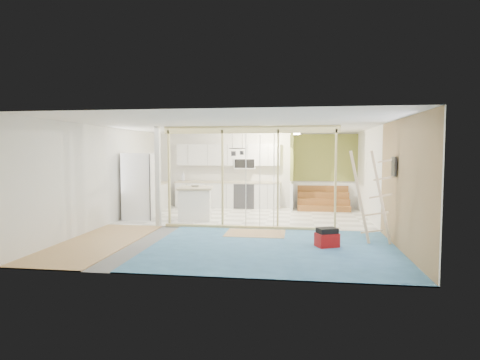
# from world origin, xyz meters

# --- Properties ---
(room) EXTENTS (7.01, 8.01, 2.61)m
(room) POSITION_xyz_m (0.00, 0.00, 1.30)
(room) COLOR slate
(room) RESTS_ON ground
(floor_overlays) EXTENTS (7.00, 8.00, 0.03)m
(floor_overlays) POSITION_xyz_m (0.07, 0.06, 0.01)
(floor_overlays) COLOR white
(floor_overlays) RESTS_ON room
(stud_frame) EXTENTS (4.66, 0.14, 2.60)m
(stud_frame) POSITION_xyz_m (-0.27, -0.00, 1.61)
(stud_frame) COLOR #D2C580
(stud_frame) RESTS_ON room
(base_cabinets) EXTENTS (4.45, 2.24, 0.93)m
(base_cabinets) POSITION_xyz_m (-1.61, 3.36, 0.47)
(base_cabinets) COLOR silver
(base_cabinets) RESTS_ON room
(upper_cabinets) EXTENTS (3.60, 0.41, 0.85)m
(upper_cabinets) POSITION_xyz_m (-0.84, 3.82, 1.82)
(upper_cabinets) COLOR silver
(upper_cabinets) RESTS_ON room
(green_partition) EXTENTS (2.25, 1.51, 2.60)m
(green_partition) POSITION_xyz_m (2.04, 3.66, 0.94)
(green_partition) COLOR olive
(green_partition) RESTS_ON room
(pot_rack) EXTENTS (0.52, 0.52, 0.72)m
(pot_rack) POSITION_xyz_m (-0.31, 1.89, 2.00)
(pot_rack) COLOR black
(pot_rack) RESTS_ON room
(sheathing_panel) EXTENTS (0.02, 4.00, 2.60)m
(sheathing_panel) POSITION_xyz_m (3.48, -2.00, 1.30)
(sheathing_panel) COLOR tan
(sheathing_panel) RESTS_ON room
(electrical_panel) EXTENTS (0.04, 0.30, 0.40)m
(electrical_panel) POSITION_xyz_m (3.43, -1.40, 1.65)
(electrical_panel) COLOR #343539
(electrical_panel) RESTS_ON room
(ceiling_light) EXTENTS (0.32, 0.32, 0.08)m
(ceiling_light) POSITION_xyz_m (1.40, 3.00, 2.54)
(ceiling_light) COLOR #FFEABF
(ceiling_light) RESTS_ON room
(fridge) EXTENTS (0.95, 0.92, 1.91)m
(fridge) POSITION_xyz_m (-3.05, 1.07, 0.96)
(fridge) COLOR white
(fridge) RESTS_ON room
(island) EXTENTS (1.12, 1.12, 0.95)m
(island) POSITION_xyz_m (-1.40, 1.10, 0.47)
(island) COLOR white
(island) RESTS_ON room
(bowl) EXTENTS (0.35, 0.35, 0.07)m
(bowl) POSITION_xyz_m (-1.43, 1.22, 0.98)
(bowl) COLOR silver
(bowl) RESTS_ON island
(soap_bottle_a) EXTENTS (0.12, 0.12, 0.32)m
(soap_bottle_a) POSITION_xyz_m (-2.50, 3.72, 1.09)
(soap_bottle_a) COLOR silver
(soap_bottle_a) RESTS_ON base_cabinets
(soap_bottle_b) EXTENTS (0.10, 0.11, 0.21)m
(soap_bottle_b) POSITION_xyz_m (0.70, 3.73, 1.04)
(soap_bottle_b) COLOR white
(soap_bottle_b) RESTS_ON base_cabinets
(toolbox) EXTENTS (0.52, 0.46, 0.40)m
(toolbox) POSITION_xyz_m (2.08, -1.74, 0.19)
(toolbox) COLOR #9E0E0F
(toolbox) RESTS_ON room
(ladder) EXTENTS (1.05, 0.18, 1.96)m
(ladder) POSITION_xyz_m (3.05, -1.28, 1.00)
(ladder) COLOR beige
(ladder) RESTS_ON room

